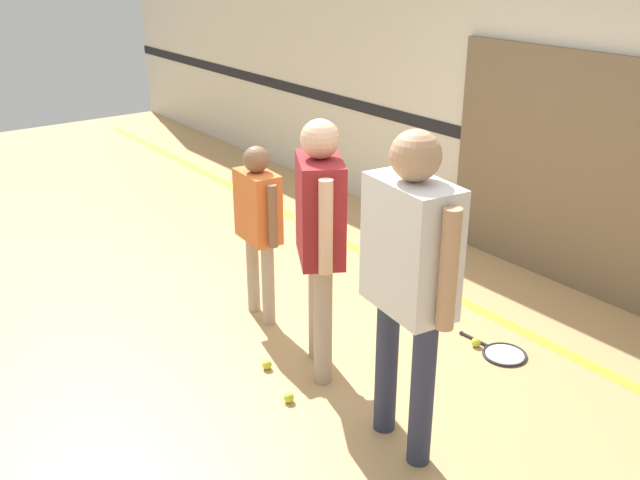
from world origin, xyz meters
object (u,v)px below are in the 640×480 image
(person_instructor, at_px, (320,223))
(person_student_right, at_px, (410,263))
(tennis_ball_by_spare_racket, at_px, (476,342))
(racket_spare_on_floor, at_px, (502,353))
(tennis_ball_stray_left, at_px, (289,397))
(person_student_left, at_px, (258,215))
(tennis_ball_near_instructor, at_px, (267,365))

(person_instructor, relative_size, person_student_right, 0.93)
(person_student_right, height_order, tennis_ball_by_spare_racket, person_student_right)
(person_instructor, bearing_deg, person_student_right, 23.72)
(racket_spare_on_floor, bearing_deg, tennis_ball_by_spare_racket, 16.58)
(tennis_ball_by_spare_racket, relative_size, tennis_ball_stray_left, 1.00)
(tennis_ball_by_spare_racket, distance_m, tennis_ball_stray_left, 1.45)
(person_student_left, height_order, racket_spare_on_floor, person_student_left)
(person_student_left, xyz_separation_m, tennis_ball_by_spare_racket, (1.28, 0.97, -0.79))
(racket_spare_on_floor, height_order, tennis_ball_by_spare_racket, tennis_ball_by_spare_racket)
(racket_spare_on_floor, bearing_deg, person_student_left, 32.08)
(person_student_right, xyz_separation_m, tennis_ball_near_instructor, (-1.10, -0.19, -1.10))
(person_instructor, xyz_separation_m, tennis_ball_by_spare_racket, (0.44, 1.04, -1.01))
(person_student_left, relative_size, tennis_ball_by_spare_racket, 20.26)
(person_instructor, bearing_deg, person_student_left, -154.77)
(tennis_ball_stray_left, bearing_deg, person_student_left, 156.01)
(person_student_left, height_order, tennis_ball_by_spare_racket, person_student_left)
(tennis_ball_near_instructor, height_order, tennis_ball_stray_left, same)
(person_instructor, bearing_deg, tennis_ball_stray_left, -33.45)
(person_instructor, height_order, person_student_right, person_student_right)
(person_instructor, distance_m, person_student_left, 0.87)
(person_instructor, bearing_deg, racket_spare_on_floor, 90.72)
(tennis_ball_near_instructor, bearing_deg, tennis_ball_stray_left, -13.42)
(person_instructor, distance_m, racket_spare_on_floor, 1.64)
(tennis_ball_stray_left, bearing_deg, tennis_ball_near_instructor, 166.58)
(tennis_ball_near_instructor, bearing_deg, person_student_left, 150.17)
(person_instructor, xyz_separation_m, person_student_right, (0.90, -0.10, 0.08))
(person_instructor, distance_m, person_student_right, 0.91)
(tennis_ball_stray_left, bearing_deg, racket_spare_on_floor, 73.83)
(person_student_right, xyz_separation_m, racket_spare_on_floor, (-0.27, 1.21, -1.12))
(person_instructor, xyz_separation_m, tennis_ball_near_instructor, (-0.20, -0.29, -1.01))
(person_student_left, bearing_deg, tennis_ball_stray_left, -19.31)
(person_student_left, xyz_separation_m, tennis_ball_near_instructor, (0.63, -0.36, -0.79))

